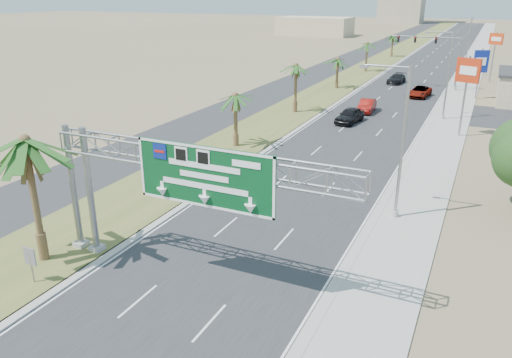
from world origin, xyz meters
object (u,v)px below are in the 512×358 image
object	(u,v)px
car_mid_lane	(367,106)
pole_sign_blue	(481,63)
car_right_lane	(420,92)
pole_sign_red_near	(468,75)
palm_near	(25,141)
signal_mast	(444,57)
sign_gantry	(181,168)
car_left_lane	(350,116)
car_far	(396,79)
pole_sign_red_far	(496,43)

from	to	relation	value
car_mid_lane	pole_sign_blue	size ratio (longest dim) A/B	0.70
car_right_lane	pole_sign_red_near	xyz separation A→B (m)	(6.71, -19.66, 5.62)
palm_near	signal_mast	distance (m)	65.60
sign_gantry	car_left_lane	distance (m)	36.25
car_left_lane	pole_sign_blue	size ratio (longest dim) A/B	0.73
palm_near	car_far	world-z (taller)	palm_near
pole_sign_blue	pole_sign_red_near	bearing A→B (deg)	-91.59
car_left_lane	car_mid_lane	world-z (taller)	car_left_lane
pole_sign_blue	car_left_lane	bearing A→B (deg)	-120.80
palm_near	signal_mast	xyz separation A→B (m)	(14.37, 63.97, -2.08)
car_right_lane	car_far	bearing A→B (deg)	122.45
car_mid_lane	palm_near	bearing A→B (deg)	-103.01
pole_sign_blue	sign_gantry	bearing A→B (deg)	-101.43
car_far	sign_gantry	bearing A→B (deg)	-83.19
car_left_lane	car_right_lane	size ratio (longest dim) A/B	0.94
sign_gantry	palm_near	distance (m)	8.41
signal_mast	car_left_lane	bearing A→B (deg)	-105.32
car_left_lane	car_far	bearing A→B (deg)	97.89
car_mid_lane	pole_sign_red_far	bearing A→B (deg)	63.58
car_mid_lane	pole_sign_red_far	world-z (taller)	pole_sign_red_far
sign_gantry	pole_sign_blue	bearing A→B (deg)	78.57
signal_mast	pole_sign_blue	size ratio (longest dim) A/B	1.50
sign_gantry	pole_sign_red_near	xyz separation A→B (m)	(10.86, 35.02, 0.31)
signal_mast	pole_sign_red_near	size ratio (longest dim) A/B	1.26
car_mid_lane	pole_sign_blue	world-z (taller)	pole_sign_blue
pole_sign_blue	palm_near	bearing A→B (deg)	-108.50
signal_mast	car_right_lane	bearing A→B (deg)	-105.79
signal_mast	car_left_lane	world-z (taller)	signal_mast
car_right_lane	pole_sign_red_far	distance (m)	21.02
car_mid_lane	pole_sign_red_far	distance (m)	34.07
pole_sign_red_near	signal_mast	bearing A→B (deg)	99.71
sign_gantry	signal_mast	size ratio (longest dim) A/B	1.63
signal_mast	car_right_lane	size ratio (longest dim) A/B	1.91
palm_near	pole_sign_red_far	bearing A→B (deg)	74.33
palm_near	car_mid_lane	world-z (taller)	palm_near
sign_gantry	palm_near	bearing A→B (deg)	-166.68
car_far	pole_sign_blue	distance (m)	15.38
car_left_lane	palm_near	bearing A→B (deg)	-92.86
palm_near	car_left_lane	xyz separation A→B (m)	(7.20, 37.79, -6.07)
signal_mast	car_left_lane	distance (m)	27.44
car_mid_lane	pole_sign_red_near	bearing A→B (deg)	-35.21
palm_near	car_mid_lane	xyz separation A→B (m)	(7.70, 44.04, -6.14)
sign_gantry	car_right_lane	bearing A→B (deg)	85.66
sign_gantry	car_left_lane	bearing A→B (deg)	91.50
car_right_lane	pole_sign_blue	bearing A→B (deg)	20.97
sign_gantry	pole_sign_red_far	world-z (taller)	pole_sign_red_far
car_far	car_mid_lane	bearing A→B (deg)	-82.78
sign_gantry	signal_mast	xyz separation A→B (m)	(6.23, 62.05, -1.21)
palm_near	pole_sign_red_near	distance (m)	41.55
car_far	palm_near	bearing A→B (deg)	-90.18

